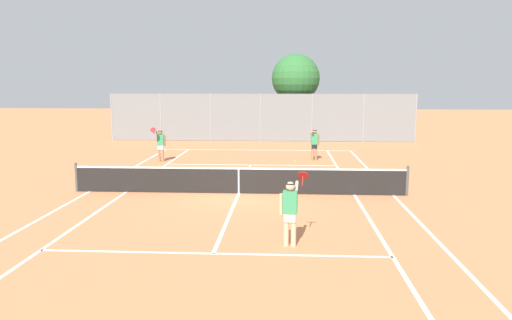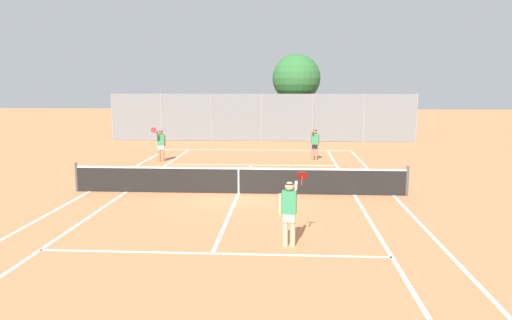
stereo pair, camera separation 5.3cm
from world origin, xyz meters
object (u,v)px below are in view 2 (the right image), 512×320
at_px(tennis_net, 239,180).
at_px(player_far_right, 315,143).
at_px(loose_tennis_ball_0, 295,161).
at_px(loose_tennis_ball_1, 152,170).
at_px(player_far_left, 161,143).
at_px(player_near_side, 289,209).
at_px(tree_behind_left, 297,80).

xyz_separation_m(tennis_net, player_far_right, (3.16, 8.09, 0.40)).
height_order(loose_tennis_ball_0, loose_tennis_ball_1, same).
relative_size(player_far_left, loose_tennis_ball_0, 26.88).
relative_size(tennis_net, player_far_left, 6.76).
xyz_separation_m(tennis_net, player_near_side, (1.79, -5.73, 0.42)).
bearing_deg(player_far_right, tree_behind_left, 93.87).
bearing_deg(player_near_side, tennis_net, 107.31).
relative_size(loose_tennis_ball_1, tree_behind_left, 0.01).
height_order(tennis_net, loose_tennis_ball_0, tennis_net).
relative_size(player_far_left, loose_tennis_ball_1, 26.88).
xyz_separation_m(loose_tennis_ball_0, tree_behind_left, (0.26, 11.62, 4.16)).
distance_m(player_far_left, loose_tennis_ball_0, 6.85).
height_order(player_near_side, loose_tennis_ball_1, player_near_side).
relative_size(player_far_right, loose_tennis_ball_1, 24.24).
distance_m(player_far_left, tree_behind_left, 14.19).
distance_m(tennis_net, loose_tennis_ball_1, 6.36).
bearing_deg(player_far_left, tree_behind_left, 59.29).
xyz_separation_m(player_far_right, loose_tennis_ball_1, (-7.54, -3.51, -0.88)).
xyz_separation_m(tennis_net, tree_behind_left, (2.41, 19.09, 3.68)).
bearing_deg(tennis_net, loose_tennis_ball_0, 73.91).
bearing_deg(tennis_net, player_near_side, -72.69).
xyz_separation_m(player_far_right, loose_tennis_ball_0, (-1.00, -0.62, -0.88)).
bearing_deg(player_far_right, tennis_net, -111.32).
xyz_separation_m(player_far_left, tree_behind_left, (7.05, 11.87, 3.26)).
height_order(tennis_net, tree_behind_left, tree_behind_left).
relative_size(tennis_net, player_near_side, 6.76).
height_order(player_near_side, player_far_left, same).
bearing_deg(tree_behind_left, player_near_side, -91.45).
relative_size(player_near_side, player_far_left, 1.00).
relative_size(tennis_net, loose_tennis_ball_1, 181.82).
bearing_deg(tennis_net, tree_behind_left, 82.79).
xyz_separation_m(tennis_net, loose_tennis_ball_1, (-4.39, 4.57, -0.48)).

